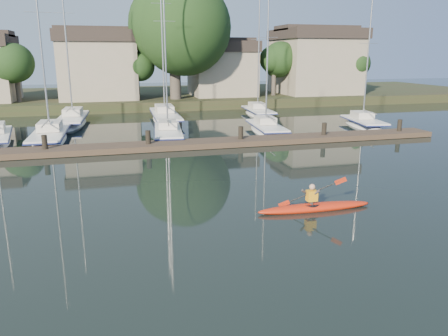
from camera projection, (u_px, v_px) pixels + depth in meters
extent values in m
plane|color=black|center=(277.00, 229.00, 14.85)|extent=(160.00, 160.00, 0.00)
ellipsoid|color=red|center=(315.00, 208.00, 16.61)|extent=(4.58, 0.71, 0.35)
cylinder|color=black|center=(311.00, 205.00, 16.54)|extent=(0.70, 0.70, 0.09)
imported|color=#2E292B|center=(312.00, 196.00, 16.45)|extent=(0.24, 0.37, 0.99)
cube|color=orange|center=(312.00, 196.00, 16.45)|extent=(0.39, 0.29, 0.41)
sphere|color=tan|center=(312.00, 187.00, 16.36)|extent=(0.22, 0.22, 0.22)
cube|color=#4E382D|center=(196.00, 144.00, 27.88)|extent=(34.00, 2.00, 0.35)
cylinder|color=black|center=(45.00, 150.00, 25.61)|extent=(0.32, 0.32, 1.80)
cylinder|color=black|center=(148.00, 145.00, 27.11)|extent=(0.32, 0.32, 1.80)
cylinder|color=black|center=(241.00, 140.00, 28.61)|extent=(0.32, 0.32, 1.80)
cylinder|color=black|center=(324.00, 136.00, 30.11)|extent=(0.32, 0.32, 1.80)
cylinder|color=black|center=(399.00, 132.00, 31.60)|extent=(0.32, 0.32, 1.80)
ellipsoid|color=silver|center=(51.00, 146.00, 30.03)|extent=(2.32, 8.89, 1.98)
cube|color=silver|center=(49.00, 133.00, 29.79)|extent=(2.19, 7.30, 0.15)
cube|color=navy|center=(50.00, 134.00, 29.81)|extent=(2.28, 7.48, 0.08)
cube|color=beige|center=(50.00, 126.00, 30.19)|extent=(1.50, 2.50, 0.57)
cylinder|color=#9EA0A5|center=(40.00, 36.00, 28.45)|extent=(0.13, 0.13, 12.51)
cylinder|color=#9EA0A5|center=(45.00, 123.00, 28.33)|extent=(0.13, 3.37, 0.08)
cylinder|color=#9EA0A5|center=(38.00, 12.00, 28.07)|extent=(1.67, 0.06, 0.03)
ellipsoid|color=silver|center=(168.00, 141.00, 31.50)|extent=(2.81, 8.41, 1.74)
cube|color=silver|center=(168.00, 130.00, 31.29)|extent=(2.56, 6.92, 0.13)
cube|color=navy|center=(168.00, 131.00, 31.31)|extent=(2.65, 7.10, 0.07)
cube|color=beige|center=(168.00, 124.00, 31.68)|extent=(1.53, 2.44, 0.50)
cylinder|color=#9EA0A5|center=(165.00, 43.00, 30.01)|extent=(0.11, 0.11, 11.92)
cylinder|color=#9EA0A5|center=(168.00, 122.00, 29.92)|extent=(0.41, 3.12, 0.07)
cylinder|color=#9EA0A5|center=(164.00, 21.00, 29.65)|extent=(1.46, 0.19, 0.03)
ellipsoid|color=silver|center=(266.00, 136.00, 33.42)|extent=(2.68, 7.64, 1.78)
cube|color=silver|center=(266.00, 125.00, 33.21)|extent=(2.45, 6.29, 0.13)
cube|color=navy|center=(266.00, 126.00, 33.23)|extent=(2.54, 6.44, 0.07)
cube|color=beige|center=(265.00, 120.00, 33.55)|extent=(1.51, 2.21, 0.51)
cylinder|color=#9EA0A5|center=(267.00, 55.00, 32.11)|extent=(0.11, 0.11, 10.29)
cylinder|color=#9EA0A5|center=(271.00, 118.00, 31.95)|extent=(0.35, 2.84, 0.07)
cylinder|color=#9EA0A5|center=(268.00, 37.00, 31.80)|extent=(1.49, 0.17, 0.03)
ellipsoid|color=silver|center=(363.00, 130.00, 36.02)|extent=(3.12, 7.02, 1.84)
cube|color=silver|center=(364.00, 120.00, 35.80)|extent=(2.82, 5.80, 0.14)
cube|color=navy|center=(364.00, 121.00, 35.82)|extent=(2.92, 5.95, 0.08)
cube|color=beige|center=(362.00, 115.00, 36.11)|extent=(1.65, 2.10, 0.53)
cylinder|color=#9EA0A5|center=(368.00, 58.00, 34.76)|extent=(0.12, 0.12, 9.69)
cylinder|color=#9EA0A5|center=(370.00, 112.00, 34.63)|extent=(0.50, 2.56, 0.08)
cylinder|color=#9EA0A5|center=(369.00, 43.00, 34.47)|extent=(1.53, 0.28, 0.03)
ellipsoid|color=silver|center=(73.00, 128.00, 37.53)|extent=(2.69, 9.46, 1.98)
cube|color=silver|center=(72.00, 117.00, 37.29)|extent=(2.49, 7.77, 0.15)
cube|color=navy|center=(73.00, 118.00, 37.32)|extent=(2.59, 7.97, 0.08)
cube|color=beige|center=(73.00, 111.00, 37.73)|extent=(1.60, 2.70, 0.57)
cylinder|color=#9EA0A5|center=(66.00, 34.00, 35.84)|extent=(0.12, 0.12, 13.52)
cylinder|color=#9EA0A5|center=(69.00, 109.00, 35.76)|extent=(0.28, 3.55, 0.08)
cylinder|color=#9EA0A5|center=(64.00, 13.00, 35.43)|extent=(1.66, 0.12, 0.03)
ellipsoid|color=silver|center=(165.00, 124.00, 39.35)|extent=(2.59, 10.78, 2.04)
cube|color=silver|center=(165.00, 114.00, 39.10)|extent=(2.42, 8.85, 0.15)
cube|color=navy|center=(165.00, 115.00, 39.13)|extent=(2.52, 9.07, 0.09)
cube|color=beige|center=(164.00, 108.00, 39.61)|extent=(1.60, 3.05, 0.59)
cylinder|color=#9EA0A5|center=(162.00, 26.00, 37.50)|extent=(0.13, 0.13, 15.00)
cylinder|color=#9EA0A5|center=(167.00, 106.00, 37.37)|extent=(0.22, 4.07, 0.09)
cylinder|color=#9EA0A5|center=(161.00, 3.00, 37.04)|extent=(1.71, 0.09, 0.03)
ellipsoid|color=silver|center=(258.00, 118.00, 42.77)|extent=(2.57, 7.78, 1.82)
cube|color=silver|center=(258.00, 110.00, 42.55)|extent=(2.37, 6.40, 0.13)
cube|color=navy|center=(258.00, 110.00, 42.57)|extent=(2.46, 6.56, 0.08)
cube|color=beige|center=(257.00, 105.00, 42.90)|extent=(1.49, 2.24, 0.53)
cylinder|color=#9EA0A5|center=(259.00, 53.00, 41.43)|extent=(0.11, 0.11, 10.52)
cylinder|color=#9EA0A5|center=(262.00, 103.00, 41.27)|extent=(0.29, 2.91, 0.08)
cylinder|color=#9EA0A5|center=(259.00, 39.00, 41.11)|extent=(1.53, 0.14, 0.03)
cube|color=#253319|center=(150.00, 97.00, 55.85)|extent=(90.00, 24.00, 1.00)
cube|color=gray|center=(98.00, 71.00, 47.86)|extent=(8.00, 8.00, 6.00)
cube|color=#2E2421|center=(96.00, 36.00, 46.95)|extent=(8.40, 8.40, 1.20)
cube|color=gray|center=(222.00, 74.00, 51.48)|extent=(7.00, 7.00, 5.00)
cube|color=#2E2421|center=(222.00, 47.00, 50.70)|extent=(7.35, 7.35, 1.20)
cube|color=gray|center=(315.00, 67.00, 54.29)|extent=(9.00, 9.00, 6.50)
cube|color=#2E2421|center=(317.00, 34.00, 53.31)|extent=(9.45, 9.45, 1.20)
cylinder|color=#534942|center=(175.00, 76.00, 47.18)|extent=(1.20, 1.20, 5.00)
sphere|color=black|center=(174.00, 27.00, 45.91)|extent=(8.50, 8.50, 8.50)
cylinder|color=#534942|center=(18.00, 87.00, 44.37)|extent=(0.48, 0.48, 3.00)
sphere|color=black|center=(15.00, 62.00, 43.74)|extent=(3.40, 3.40, 3.40)
cylinder|color=#534942|center=(138.00, 86.00, 46.92)|extent=(0.38, 0.38, 2.80)
sphere|color=black|center=(137.00, 65.00, 46.37)|extent=(2.72, 2.72, 2.72)
cylinder|color=#534942|center=(274.00, 82.00, 51.80)|extent=(0.50, 0.50, 3.20)
sphere|color=black|center=(274.00, 59.00, 51.13)|extent=(3.57, 3.57, 3.57)
cylinder|color=#534942|center=(355.00, 84.00, 52.97)|extent=(0.41, 0.41, 2.60)
sphere|color=black|center=(357.00, 65.00, 52.43)|extent=(2.89, 2.89, 2.89)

